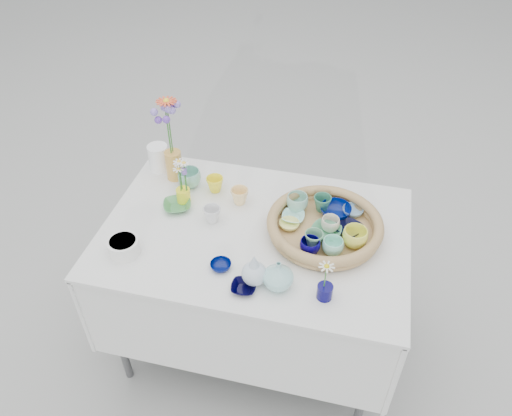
% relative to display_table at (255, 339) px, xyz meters
% --- Properties ---
extents(ground, '(80.00, 80.00, 0.00)m').
position_rel_display_table_xyz_m(ground, '(0.00, 0.00, 0.00)').
color(ground, '#A6A6A1').
extents(display_table, '(1.26, 0.86, 0.77)m').
position_rel_display_table_xyz_m(display_table, '(0.00, 0.00, 0.00)').
color(display_table, silver).
rests_on(display_table, ground).
extents(wicker_tray, '(0.47, 0.47, 0.08)m').
position_rel_display_table_xyz_m(wicker_tray, '(0.28, 0.05, 0.80)').
color(wicker_tray, olive).
rests_on(wicker_tray, display_table).
extents(tray_ceramic_0, '(0.17, 0.17, 0.04)m').
position_rel_display_table_xyz_m(tray_ceramic_0, '(0.31, 0.16, 0.80)').
color(tray_ceramic_0, '#000F5C').
rests_on(tray_ceramic_0, wicker_tray).
extents(tray_ceramic_1, '(0.14, 0.14, 0.03)m').
position_rel_display_table_xyz_m(tray_ceramic_1, '(0.38, 0.07, 0.80)').
color(tray_ceramic_1, black).
rests_on(tray_ceramic_1, wicker_tray).
extents(tray_ceramic_2, '(0.11, 0.11, 0.08)m').
position_rel_display_table_xyz_m(tray_ceramic_2, '(0.41, -0.01, 0.82)').
color(tray_ceramic_2, '#F0F053').
rests_on(tray_ceramic_2, wicker_tray).
extents(tray_ceramic_3, '(0.14, 0.14, 0.03)m').
position_rel_display_table_xyz_m(tray_ceramic_3, '(0.29, 0.02, 0.80)').
color(tray_ceramic_3, '#4C956B').
rests_on(tray_ceramic_3, wicker_tray).
extents(tray_ceramic_4, '(0.09, 0.09, 0.07)m').
position_rel_display_table_xyz_m(tray_ceramic_4, '(0.25, -0.05, 0.82)').
color(tray_ceramic_4, '#63A273').
rests_on(tray_ceramic_4, wicker_tray).
extents(tray_ceramic_5, '(0.09, 0.09, 0.02)m').
position_rel_display_table_xyz_m(tray_ceramic_5, '(0.14, 0.09, 0.79)').
color(tray_ceramic_5, '#A9EDE4').
rests_on(tray_ceramic_5, wicker_tray).
extents(tray_ceramic_6, '(0.11, 0.11, 0.07)m').
position_rel_display_table_xyz_m(tray_ceramic_6, '(0.15, 0.15, 0.82)').
color(tray_ceramic_6, '#8DC6B3').
rests_on(tray_ceramic_6, wicker_tray).
extents(tray_ceramic_7, '(0.08, 0.08, 0.06)m').
position_rel_display_table_xyz_m(tray_ceramic_7, '(0.30, 0.06, 0.81)').
color(tray_ceramic_7, '#F0E0CF').
rests_on(tray_ceramic_7, wicker_tray).
extents(tray_ceramic_8, '(0.10, 0.10, 0.03)m').
position_rel_display_table_xyz_m(tray_ceramic_8, '(0.38, 0.18, 0.80)').
color(tray_ceramic_8, '#88B3CE').
rests_on(tray_ceramic_8, wicker_tray).
extents(tray_ceramic_9, '(0.10, 0.10, 0.06)m').
position_rel_display_table_xyz_m(tray_ceramic_9, '(0.24, -0.09, 0.81)').
color(tray_ceramic_9, '#060055').
rests_on(tray_ceramic_9, wicker_tray).
extents(tray_ceramic_10, '(0.10, 0.10, 0.03)m').
position_rel_display_table_xyz_m(tray_ceramic_10, '(0.14, 0.03, 0.80)').
color(tray_ceramic_10, '#F2EB7F').
rests_on(tray_ceramic_10, wicker_tray).
extents(tray_ceramic_11, '(0.11, 0.11, 0.07)m').
position_rel_display_table_xyz_m(tray_ceramic_11, '(0.33, -0.07, 0.82)').
color(tray_ceramic_11, '#8EE2C9').
rests_on(tray_ceramic_11, wicker_tray).
extents(tray_ceramic_12, '(0.09, 0.09, 0.07)m').
position_rel_display_table_xyz_m(tray_ceramic_12, '(0.25, 0.17, 0.82)').
color(tray_ceramic_12, '#307256').
rests_on(tray_ceramic_12, wicker_tray).
extents(loose_ceramic_0, '(0.08, 0.08, 0.07)m').
position_rel_display_table_xyz_m(loose_ceramic_0, '(-0.24, 0.21, 0.80)').
color(loose_ceramic_0, yellow).
rests_on(loose_ceramic_0, display_table).
extents(loose_ceramic_1, '(0.08, 0.08, 0.07)m').
position_rel_display_table_xyz_m(loose_ceramic_1, '(-0.11, 0.16, 0.80)').
color(loose_ceramic_1, '#FED689').
rests_on(loose_ceramic_1, display_table).
extents(loose_ceramic_2, '(0.16, 0.16, 0.03)m').
position_rel_display_table_xyz_m(loose_ceramic_2, '(-0.36, 0.06, 0.78)').
color(loose_ceramic_2, '#468D50').
rests_on(loose_ceramic_2, display_table).
extents(loose_ceramic_3, '(0.08, 0.08, 0.07)m').
position_rel_display_table_xyz_m(loose_ceramic_3, '(-0.19, 0.02, 0.80)').
color(loose_ceramic_3, silver).
rests_on(loose_ceramic_3, display_table).
extents(loose_ceramic_4, '(0.11, 0.11, 0.03)m').
position_rel_display_table_xyz_m(loose_ceramic_4, '(-0.08, -0.23, 0.78)').
color(loose_ceramic_4, '#000A4B').
rests_on(loose_ceramic_4, display_table).
extents(loose_ceramic_5, '(0.11, 0.11, 0.08)m').
position_rel_display_table_xyz_m(loose_ceramic_5, '(-0.36, 0.22, 0.81)').
color(loose_ceramic_5, '#78BDA8').
rests_on(loose_ceramic_5, display_table).
extents(loose_ceramic_6, '(0.10, 0.10, 0.02)m').
position_rel_display_table_xyz_m(loose_ceramic_6, '(0.03, -0.32, 0.78)').
color(loose_ceramic_6, black).
rests_on(loose_ceramic_6, display_table).
extents(fluted_bowl, '(0.13, 0.13, 0.06)m').
position_rel_display_table_xyz_m(fluted_bowl, '(-0.47, -0.24, 0.80)').
color(fluted_bowl, white).
rests_on(fluted_bowl, display_table).
extents(bud_vase_paleblue, '(0.10, 0.10, 0.14)m').
position_rel_display_table_xyz_m(bud_vase_paleblue, '(0.06, -0.27, 0.84)').
color(bud_vase_paleblue, silver).
rests_on(bud_vase_paleblue, display_table).
extents(bud_vase_seafoam, '(0.14, 0.14, 0.12)m').
position_rel_display_table_xyz_m(bud_vase_seafoam, '(0.15, -0.27, 0.82)').
color(bud_vase_seafoam, '#95CECA').
rests_on(bud_vase_seafoam, display_table).
extents(bud_vase_cobalt, '(0.07, 0.07, 0.06)m').
position_rel_display_table_xyz_m(bud_vase_cobalt, '(0.33, -0.28, 0.79)').
color(bud_vase_cobalt, '#070446').
rests_on(bud_vase_cobalt, display_table).
extents(single_daisy, '(0.07, 0.07, 0.12)m').
position_rel_display_table_xyz_m(single_daisy, '(0.32, -0.28, 0.87)').
color(single_daisy, silver).
rests_on(single_daisy, bud_vase_cobalt).
extents(tall_vase_yellow, '(0.10, 0.10, 0.14)m').
position_rel_display_table_xyz_m(tall_vase_yellow, '(-0.45, 0.27, 0.84)').
color(tall_vase_yellow, gold).
rests_on(tall_vase_yellow, display_table).
extents(gerbera, '(0.11, 0.11, 0.27)m').
position_rel_display_table_xyz_m(gerbera, '(-0.45, 0.27, 1.03)').
color(gerbera, '#F1532F').
rests_on(gerbera, tall_vase_yellow).
extents(hydrangea, '(0.11, 0.11, 0.29)m').
position_rel_display_table_xyz_m(hydrangea, '(-0.45, 0.26, 1.01)').
color(hydrangea, '#683BB3').
rests_on(hydrangea, tall_vase_yellow).
extents(white_pitcher, '(0.14, 0.10, 0.13)m').
position_rel_display_table_xyz_m(white_pitcher, '(-0.54, 0.31, 0.83)').
color(white_pitcher, white).
rests_on(white_pitcher, display_table).
extents(daisy_cup, '(0.07, 0.07, 0.07)m').
position_rel_display_table_xyz_m(daisy_cup, '(-0.35, 0.11, 0.80)').
color(daisy_cup, '#FFF424').
rests_on(daisy_cup, display_table).
extents(daisy_posy, '(0.10, 0.10, 0.15)m').
position_rel_display_table_xyz_m(daisy_posy, '(-0.34, 0.11, 0.90)').
color(daisy_posy, white).
rests_on(daisy_posy, daisy_cup).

